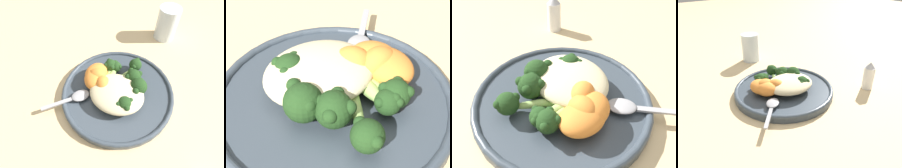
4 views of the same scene
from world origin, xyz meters
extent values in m
plane|color=#D6B784|center=(0.00, 0.00, 0.00)|extent=(4.00, 4.00, 0.00)
cylinder|color=#38424C|center=(-0.01, 0.02, 0.01)|extent=(0.29, 0.29, 0.02)
torus|color=#38424C|center=(-0.01, 0.02, 0.02)|extent=(0.29, 0.29, 0.01)
ellipsoid|color=beige|center=(-0.01, 0.04, 0.04)|extent=(0.14, 0.11, 0.04)
ellipsoid|color=#8EB25B|center=(0.00, 0.04, 0.03)|extent=(0.10, 0.06, 0.01)
sphere|color=#1E3D19|center=(-0.04, 0.06, 0.04)|extent=(0.04, 0.04, 0.04)
sphere|color=#1E3D19|center=(-0.03, 0.07, 0.05)|extent=(0.01, 0.01, 0.01)
sphere|color=#1E3D19|center=(-0.05, 0.07, 0.05)|extent=(0.01, 0.01, 0.01)
sphere|color=#1E3D19|center=(-0.05, 0.05, 0.05)|extent=(0.01, 0.01, 0.01)
sphere|color=#1E3D19|center=(-0.03, 0.05, 0.05)|extent=(0.01, 0.01, 0.01)
ellipsoid|color=#8EB25B|center=(-0.01, 0.03, 0.03)|extent=(0.08, 0.02, 0.02)
sphere|color=#1E3D19|center=(-0.04, 0.03, 0.04)|extent=(0.03, 0.03, 0.03)
sphere|color=#1E3D19|center=(-0.04, 0.04, 0.04)|extent=(0.01, 0.01, 0.01)
sphere|color=#1E3D19|center=(-0.04, 0.02, 0.04)|extent=(0.01, 0.01, 0.01)
ellipsoid|color=#8EB25B|center=(-0.01, 0.02, 0.03)|extent=(0.09, 0.04, 0.01)
sphere|color=#1E3D19|center=(-0.05, 0.00, 0.04)|extent=(0.04, 0.04, 0.04)
sphere|color=#1E3D19|center=(-0.05, 0.02, 0.05)|extent=(0.02, 0.02, 0.02)
sphere|color=#1E3D19|center=(-0.05, -0.01, 0.05)|extent=(0.02, 0.02, 0.02)
ellipsoid|color=#8EB25B|center=(0.00, 0.01, 0.03)|extent=(0.07, 0.07, 0.01)
sphere|color=#1E3D19|center=(-0.03, -0.02, 0.04)|extent=(0.04, 0.04, 0.04)
sphere|color=#1E3D19|center=(-0.02, -0.01, 0.05)|extent=(0.02, 0.02, 0.02)
sphere|color=#1E3D19|center=(-0.04, -0.01, 0.05)|extent=(0.02, 0.02, 0.02)
sphere|color=#1E3D19|center=(-0.04, -0.04, 0.05)|extent=(0.02, 0.02, 0.02)
sphere|color=#1E3D19|center=(-0.02, -0.04, 0.05)|extent=(0.02, 0.02, 0.02)
ellipsoid|color=#8EB25B|center=(0.00, -0.02, 0.03)|extent=(0.06, 0.11, 0.01)
sphere|color=#1E3D19|center=(-0.02, -0.07, 0.04)|extent=(0.03, 0.03, 0.03)
sphere|color=#1E3D19|center=(-0.02, -0.05, 0.05)|extent=(0.01, 0.01, 0.01)
sphere|color=#1E3D19|center=(-0.02, -0.08, 0.05)|extent=(0.01, 0.01, 0.01)
ellipsoid|color=#8EB25B|center=(0.02, 0.00, 0.03)|extent=(0.02, 0.07, 0.02)
sphere|color=#1E3D19|center=(0.03, -0.04, 0.04)|extent=(0.03, 0.03, 0.03)
sphere|color=#1E3D19|center=(0.03, -0.03, 0.04)|extent=(0.01, 0.01, 0.01)
sphere|color=#1E3D19|center=(0.02, -0.04, 0.04)|extent=(0.01, 0.01, 0.01)
sphere|color=#1E3D19|center=(0.03, -0.05, 0.04)|extent=(0.01, 0.01, 0.01)
ellipsoid|color=#8EB25B|center=(0.03, 0.01, 0.03)|extent=(0.04, 0.09, 0.02)
sphere|color=#1E3D19|center=(0.04, -0.04, 0.04)|extent=(0.03, 0.03, 0.03)
sphere|color=#1E3D19|center=(0.05, -0.03, 0.04)|extent=(0.01, 0.01, 0.01)
sphere|color=#1E3D19|center=(0.03, -0.03, 0.04)|extent=(0.01, 0.01, 0.01)
sphere|color=#1E3D19|center=(0.03, -0.05, 0.04)|extent=(0.01, 0.01, 0.01)
sphere|color=#1E3D19|center=(0.05, -0.05, 0.04)|extent=(0.01, 0.01, 0.01)
ellipsoid|color=orange|center=(0.06, 0.01, 0.04)|extent=(0.06, 0.07, 0.03)
ellipsoid|color=orange|center=(0.05, 0.01, 0.04)|extent=(0.05, 0.05, 0.04)
ellipsoid|color=orange|center=(0.03, 0.03, 0.04)|extent=(0.06, 0.06, 0.04)
ellipsoid|color=orange|center=(0.06, 0.03, 0.04)|extent=(0.08, 0.08, 0.04)
cube|color=#A3A3A8|center=(0.11, 0.12, 0.02)|extent=(0.06, 0.06, 0.00)
ellipsoid|color=#A3A3A8|center=(0.07, 0.08, 0.03)|extent=(0.05, 0.05, 0.01)
cylinder|color=silver|center=(-0.05, -0.27, 0.05)|extent=(0.07, 0.07, 0.11)
cylinder|color=white|center=(-0.23, 0.15, 0.03)|extent=(0.03, 0.03, 0.07)
cone|color=#B2B2B7|center=(-0.23, 0.15, 0.08)|extent=(0.03, 0.03, 0.02)
camera|label=1|loc=(-0.10, 0.25, 0.40)|focal=28.00mm
camera|label=2|loc=(-0.14, -0.21, 0.28)|focal=50.00mm
camera|label=3|loc=(0.20, -0.12, 0.27)|focal=35.00mm
camera|label=4|loc=(0.31, 0.48, 0.34)|focal=35.00mm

